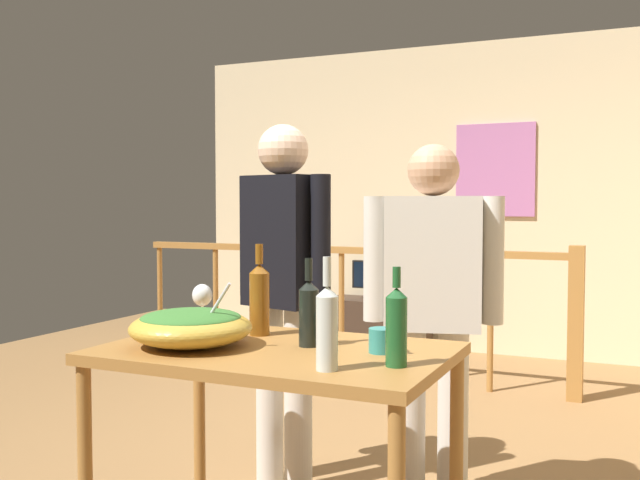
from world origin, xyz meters
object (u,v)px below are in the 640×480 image
person_standing_left (283,275)px  person_standing_right (432,297)px  salad_bowl (191,326)px  wine_bottle_amber (259,298)px  serving_table (276,373)px  wine_bottle_green (396,325)px  wine_bottle_clear (327,326)px  wine_glass (202,297)px  framed_picture (495,170)px  tv_console (378,325)px  stair_railing (404,294)px  wine_bottle_dark (309,311)px  mug_teal (382,341)px  flat_screen_tv (377,276)px

person_standing_left → person_standing_right: (0.71, -0.00, -0.07)m
salad_bowl → wine_bottle_amber: size_ratio=1.24×
serving_table → wine_bottle_green: size_ratio=3.85×
wine_bottle_green → wine_bottle_clear: wine_bottle_clear is taller
wine_glass → salad_bowl: bearing=-61.9°
wine_bottle_amber → wine_glass: bearing=168.0°
framed_picture → tv_console: bearing=-163.3°
stair_railing → serving_table: bearing=-81.1°
framed_picture → person_standing_right: framed_picture is taller
tv_console → wine_bottle_green: (1.48, -3.93, 0.72)m
wine_glass → wine_bottle_amber: bearing=-12.0°
person_standing_right → wine_glass: bearing=15.3°
tv_console → salad_bowl: bearing=-79.7°
wine_bottle_green → tv_console: bearing=110.6°
wine_bottle_green → person_standing_left: 1.18m
wine_glass → person_standing_left: (0.12, 0.49, 0.05)m
framed_picture → person_standing_left: framed_picture is taller
wine_glass → wine_bottle_dark: (0.57, -0.18, 0.00)m
serving_table → mug_teal: size_ratio=9.78×
salad_bowl → stair_railing: bearing=93.1°
wine_bottle_clear → mug_teal: bearing=77.9°
serving_table → wine_bottle_clear: (0.30, -0.24, 0.23)m
framed_picture → stair_railing: (-0.41, -1.27, -0.95)m
wine_bottle_dark → person_standing_left: bearing=123.7°
flat_screen_tv → mug_teal: (1.37, -3.73, 0.19)m
serving_table → wine_bottle_green: bearing=-12.2°
serving_table → person_standing_right: bearing=64.4°
tv_console → wine_bottle_green: bearing=-69.4°
flat_screen_tv → wine_bottle_dark: wine_bottle_dark is taller
salad_bowl → person_standing_left: bearing=94.6°
tv_console → person_standing_left: bearing=-78.1°
framed_picture → person_standing_right: (0.39, -3.38, -0.69)m
wine_glass → stair_railing: bearing=89.3°
wine_bottle_amber → mug_teal: size_ratio=2.87×
stair_railing → wine_glass: 2.61m
framed_picture → wine_bottle_dark: (0.13, -4.05, -0.67)m
serving_table → person_standing_right: size_ratio=0.76×
tv_console → person_standing_right: 3.45m
serving_table → tv_console: bearing=104.7°
flat_screen_tv → serving_table: size_ratio=0.38×
flat_screen_tv → wine_bottle_clear: wine_bottle_clear is taller
wine_glass → wine_bottle_clear: size_ratio=0.51×
tv_console → flat_screen_tv: size_ratio=1.99×
framed_picture → wine_bottle_green: framed_picture is taller
wine_bottle_green → mug_teal: 0.22m
wine_bottle_dark → mug_teal: (0.27, 0.00, -0.08)m
salad_bowl → wine_bottle_amber: wine_bottle_amber is taller
tv_console → mug_teal: size_ratio=7.34×
person_standing_left → mug_teal: bearing=152.2°
framed_picture → wine_glass: 3.95m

